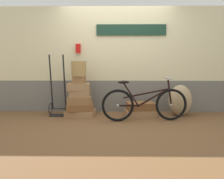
{
  "coord_description": "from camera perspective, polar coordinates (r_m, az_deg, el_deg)",
  "views": [
    {
      "loc": [
        -0.02,
        -4.43,
        1.15
      ],
      "look_at": [
        -0.09,
        0.21,
        0.58
      ],
      "focal_mm": 36.24,
      "sensor_mm": 36.0,
      "label": 1
    }
  ],
  "objects": [
    {
      "name": "suitcase_4",
      "position": [
        4.85,
        -8.45,
        0.72
      ],
      "size": [
        0.49,
        0.43,
        0.15
      ],
      "primitive_type": "cube",
      "rotation": [
        0.0,
        0.0,
        0.09
      ],
      "color": "#9E754C",
      "rests_on": "suitcase_3"
    },
    {
      "name": "bicycle",
      "position": [
        4.46,
        8.18,
        -3.59
      ],
      "size": [
        1.68,
        0.46,
        0.85
      ],
      "color": "black",
      "rests_on": "ground"
    },
    {
      "name": "suitcase_2",
      "position": [
        4.88,
        -8.15,
        -2.63
      ],
      "size": [
        0.54,
        0.46,
        0.16
      ],
      "primitive_type": "cube",
      "rotation": [
        0.0,
        0.0,
        0.1
      ],
      "color": "olive",
      "rests_on": "suitcase_1"
    },
    {
      "name": "suitcase_0",
      "position": [
        4.93,
        -7.95,
        -5.87
      ],
      "size": [
        0.64,
        0.49,
        0.12
      ],
      "primitive_type": "cube",
      "rotation": [
        0.0,
        0.0,
        -0.09
      ],
      "color": "#9E754C",
      "rests_on": "ground"
    },
    {
      "name": "suitcase_1",
      "position": [
        4.91,
        -7.99,
        -4.34
      ],
      "size": [
        0.61,
        0.52,
        0.14
      ],
      "primitive_type": "cube",
      "rotation": [
        0.0,
        0.0,
        0.11
      ],
      "color": "brown",
      "rests_on": "suitcase_0"
    },
    {
      "name": "burlap_sack",
      "position": [
        5.07,
        16.8,
        -2.64
      ],
      "size": [
        0.49,
        0.42,
        0.66
      ],
      "primitive_type": "ellipsoid",
      "color": "tan",
      "rests_on": "ground"
    },
    {
      "name": "suitcase_5",
      "position": [
        4.8,
        -8.27,
        2.45
      ],
      "size": [
        0.27,
        0.23,
        0.15
      ],
      "primitive_type": "cube",
      "rotation": [
        0.0,
        0.0,
        -0.1
      ],
      "color": "olive",
      "rests_on": "suitcase_4"
    },
    {
      "name": "station_building",
      "position": [
        5.28,
        1.25,
        7.44
      ],
      "size": [
        7.24,
        0.74,
        2.38
      ],
      "color": "slate",
      "rests_on": "ground"
    },
    {
      "name": "ground",
      "position": [
        4.59,
        1.12,
        -7.95
      ],
      "size": [
        9.24,
        5.2,
        0.06
      ],
      "primitive_type": "cube",
      "color": "brown"
    },
    {
      "name": "suitcase_6",
      "position": [
        4.88,
        7.07,
        -5.91
      ],
      "size": [
        0.67,
        0.5,
        0.14
      ],
      "primitive_type": "cube",
      "rotation": [
        0.0,
        0.0,
        0.12
      ],
      "color": "#9E754C",
      "rests_on": "ground"
    },
    {
      "name": "suitcase_3",
      "position": [
        4.84,
        -8.12,
        -0.95
      ],
      "size": [
        0.43,
        0.34,
        0.14
      ],
      "primitive_type": "cube",
      "rotation": [
        0.0,
        0.0,
        0.02
      ],
      "color": "#9E754C",
      "rests_on": "suitcase_2"
    },
    {
      "name": "luggage_trolley",
      "position": [
        5.06,
        -13.46,
        -2.62
      ],
      "size": [
        0.37,
        0.35,
        1.31
      ],
      "color": "black",
      "rests_on": "ground"
    },
    {
      "name": "wicker_basket",
      "position": [
        4.8,
        -8.38,
        5.24
      ],
      "size": [
        0.31,
        0.31,
        0.32
      ],
      "primitive_type": "cylinder",
      "color": "#A8844C",
      "rests_on": "suitcase_5"
    },
    {
      "name": "suitcase_7",
      "position": [
        4.86,
        7.23,
        -4.16
      ],
      "size": [
        0.62,
        0.46,
        0.16
      ],
      "primitive_type": "cube",
      "rotation": [
        0.0,
        0.0,
        0.11
      ],
      "color": "brown",
      "rests_on": "suitcase_6"
    }
  ]
}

